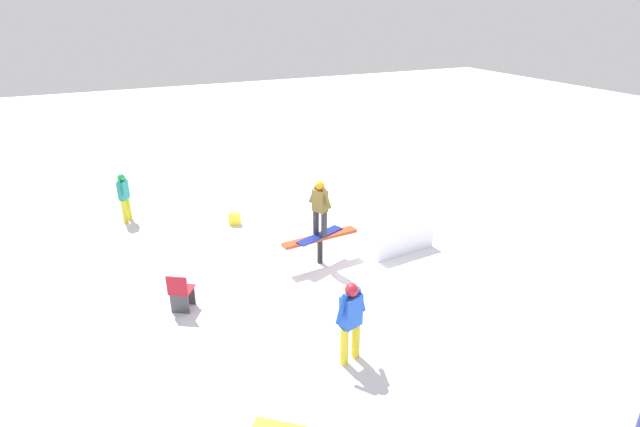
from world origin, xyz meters
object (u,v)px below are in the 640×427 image
object	(u,v)px
rail_feature	(320,240)
main_rider_on_rail	(320,209)
bystander_teal	(124,195)
backpack_on_snow	(235,219)
folding_chair	(181,293)
bystander_blue	(351,318)

from	to	relation	value
rail_feature	main_rider_on_rail	xyz separation A→B (m)	(0.00, 0.00, 0.84)
rail_feature	bystander_teal	size ratio (longest dim) A/B	1.35
backpack_on_snow	bystander_teal	bearing A→B (deg)	8.34
rail_feature	folding_chair	size ratio (longest dim) A/B	2.27
bystander_teal	folding_chair	size ratio (longest dim) A/B	1.68
backpack_on_snow	folding_chair	bearing A→B (deg)	97.25
main_rider_on_rail	folding_chair	xyz separation A→B (m)	(3.51, 0.65, -1.04)
rail_feature	bystander_blue	world-z (taller)	bystander_blue
rail_feature	bystander_teal	xyz separation A→B (m)	(4.11, -4.73, 0.22)
main_rider_on_rail	backpack_on_snow	world-z (taller)	main_rider_on_rail
rail_feature	main_rider_on_rail	size ratio (longest dim) A/B	1.40
bystander_blue	bystander_teal	bearing A→B (deg)	-86.75
bystander_teal	backpack_on_snow	world-z (taller)	bystander_teal
main_rider_on_rail	folding_chair	size ratio (longest dim) A/B	1.62
rail_feature	folding_chair	world-z (taller)	folding_chair
rail_feature	bystander_blue	xyz separation A→B (m)	(1.06, 3.56, 0.29)
bystander_blue	backpack_on_snow	distance (m)	6.75
folding_chair	bystander_teal	bearing A→B (deg)	-51.21
bystander_blue	folding_chair	size ratio (longest dim) A/B	1.83
main_rider_on_rail	rail_feature	bearing A→B (deg)	0.00
folding_chair	backpack_on_snow	world-z (taller)	folding_chair
rail_feature	bystander_blue	size ratio (longest dim) A/B	1.25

